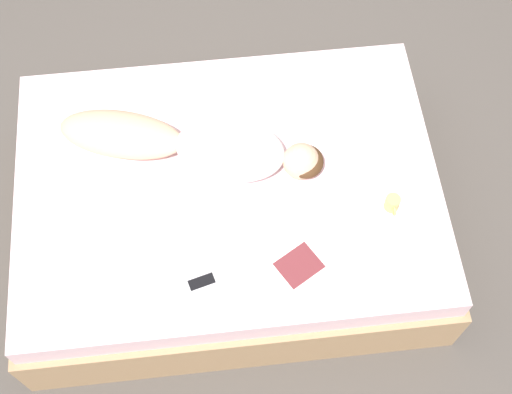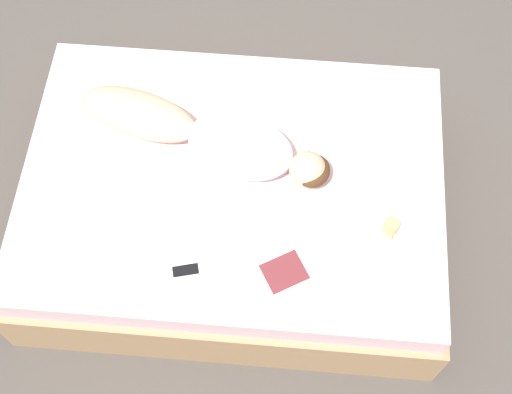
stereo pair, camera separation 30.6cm
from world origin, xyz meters
name	(u,v)px [view 2 (the right image)]	position (x,y,z in m)	size (l,w,h in m)	color
ground_plane	(235,224)	(0.00, 0.00, 0.00)	(12.00, 12.00, 0.00)	#4C4742
bed	(234,202)	(0.00, 0.00, 0.26)	(1.56, 2.12, 0.53)	tan
person	(210,137)	(-0.16, -0.12, 0.63)	(0.61, 1.32, 0.20)	#DBB28E
open_magazine	(273,251)	(0.38, 0.23, 0.54)	(0.55, 0.47, 0.01)	white
coffee_mug	(391,227)	(0.23, 0.76, 0.57)	(0.10, 0.07, 0.08)	tan
cell_phone	(186,271)	(0.51, -0.16, 0.54)	(0.10, 0.16, 0.01)	silver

